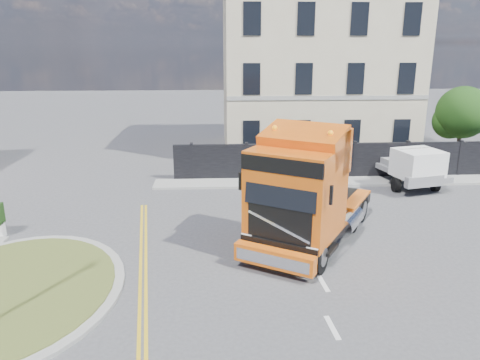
{
  "coord_description": "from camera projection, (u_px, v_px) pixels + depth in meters",
  "views": [
    {
      "loc": [
        -0.66,
        -15.93,
        7.33
      ],
      "look_at": [
        0.32,
        2.8,
        1.8
      ],
      "focal_mm": 35.0,
      "sensor_mm": 36.0,
      "label": 1
    }
  ],
  "objects": [
    {
      "name": "traffic_island",
      "position": [
        8.0,
        292.0,
        14.12
      ],
      "size": [
        6.8,
        6.8,
        0.17
      ],
      "color": "gray",
      "rests_on": "ground"
    },
    {
      "name": "flatbed_pickup",
      "position": [
        412.0,
        166.0,
        24.22
      ],
      "size": [
        3.25,
        5.57,
        2.16
      ],
      "rotation": [
        0.0,
        0.0,
        0.25
      ],
      "color": "slate",
      "rests_on": "ground"
    },
    {
      "name": "ground",
      "position": [
        235.0,
        248.0,
        17.36
      ],
      "size": [
        120.0,
        120.0,
        0.0
      ],
      "primitive_type": "plane",
      "color": "#424244",
      "rests_on": "ground"
    },
    {
      "name": "pavement_far",
      "position": [
        339.0,
        182.0,
        25.41
      ],
      "size": [
        20.0,
        1.6,
        0.12
      ],
      "primitive_type": "cube",
      "color": "gray",
      "rests_on": "ground"
    },
    {
      "name": "georgian_building",
      "position": [
        313.0,
        66.0,
        31.83
      ],
      "size": [
        12.3,
        10.3,
        12.8
      ],
      "color": "beige",
      "rests_on": "ground"
    },
    {
      "name": "truck",
      "position": [
        304.0,
        196.0,
        16.85
      ],
      "size": [
        6.22,
        7.78,
        4.46
      ],
      "rotation": [
        0.0,
        0.0,
        -0.55
      ],
      "color": "black",
      "rests_on": "ground"
    },
    {
      "name": "tree",
      "position": [
        460.0,
        115.0,
        28.81
      ],
      "size": [
        3.2,
        3.2,
        4.8
      ],
      "color": "#382619",
      "rests_on": "ground"
    },
    {
      "name": "hoarding_fence",
      "position": [
        346.0,
        161.0,
        26.03
      ],
      "size": [
        18.8,
        0.25,
        2.0
      ],
      "color": "black",
      "rests_on": "ground"
    }
  ]
}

